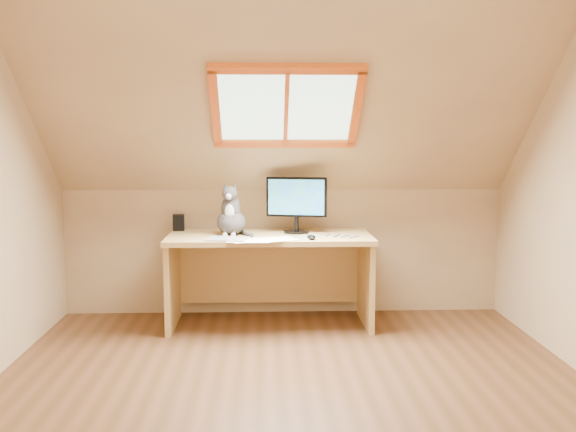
{
  "coord_description": "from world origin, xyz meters",
  "views": [
    {
      "loc": [
        -0.15,
        -3.36,
        1.42
      ],
      "look_at": [
        0.01,
        1.0,
        0.88
      ],
      "focal_mm": 40.0,
      "sensor_mm": 36.0,
      "label": 1
    }
  ],
  "objects": [
    {
      "name": "mouse",
      "position": [
        0.18,
        1.15,
        0.71
      ],
      "size": [
        0.07,
        0.11,
        0.03
      ],
      "primitive_type": "ellipsoid",
      "rotation": [
        0.0,
        0.0,
        0.13
      ],
      "color": "black",
      "rests_on": "desk"
    },
    {
      "name": "cables",
      "position": [
        0.32,
        1.26,
        0.7
      ],
      "size": [
        0.51,
        0.26,
        0.01
      ],
      "color": "silver",
      "rests_on": "desk"
    },
    {
      "name": "ground",
      "position": [
        0.0,
        0.0,
        0.0
      ],
      "size": [
        3.5,
        3.5,
        0.0
      ],
      "primitive_type": "plane",
      "color": "brown",
      "rests_on": "ground"
    },
    {
      "name": "desk_speaker",
      "position": [
        -0.82,
        1.63,
        0.76
      ],
      "size": [
        0.09,
        0.09,
        0.12
      ],
      "primitive_type": "cube",
      "rotation": [
        0.0,
        0.0,
        0.07
      ],
      "color": "black",
      "rests_on": "desk"
    },
    {
      "name": "cat",
      "position": [
        -0.4,
        1.39,
        0.83
      ],
      "size": [
        0.24,
        0.28,
        0.4
      ],
      "color": "#4A4341",
      "rests_on": "desk"
    },
    {
      "name": "room_shell",
      "position": [
        0.0,
        -0.09,
        1.43
      ],
      "size": [
        3.52,
        3.52,
        2.41
      ],
      "color": "tan",
      "rests_on": "ground"
    },
    {
      "name": "monitor",
      "position": [
        0.09,
        1.47,
        0.94
      ],
      "size": [
        0.46,
        0.2,
        0.43
      ],
      "color": "black",
      "rests_on": "desk"
    },
    {
      "name": "papers",
      "position": [
        -0.17,
        1.12,
        0.7
      ],
      "size": [
        0.35,
        0.3,
        0.01
      ],
      "color": "white",
      "rests_on": "desk"
    },
    {
      "name": "desk",
      "position": [
        -0.11,
        1.45,
        0.48
      ],
      "size": [
        1.52,
        0.66,
        0.69
      ],
      "color": "tan",
      "rests_on": "ground"
    },
    {
      "name": "graphics_tablet",
      "position": [
        -0.42,
        1.15,
        0.7
      ],
      "size": [
        0.32,
        0.26,
        0.01
      ],
      "primitive_type": "cube",
      "rotation": [
        0.0,
        0.0,
        -0.21
      ],
      "color": "#B2B2B7",
      "rests_on": "desk"
    }
  ]
}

